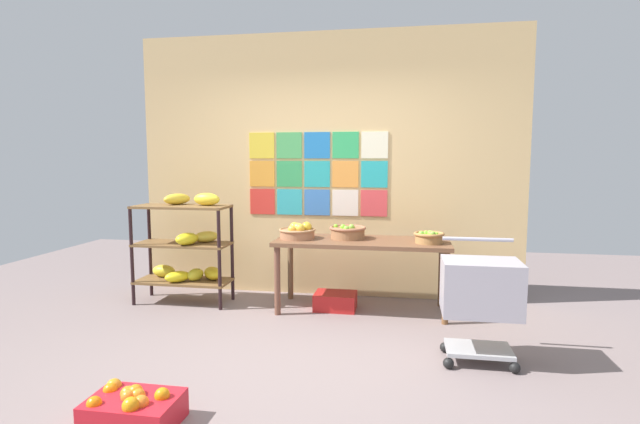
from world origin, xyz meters
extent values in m
plane|color=slate|center=(0.00, 0.00, 0.00)|extent=(9.70, 9.70, 0.00)
cube|color=#DAB477|center=(0.00, 1.88, 1.44)|extent=(4.24, 0.06, 2.89)
cube|color=gold|center=(-0.73, 1.84, 1.67)|extent=(0.29, 0.01, 0.29)
cube|color=#46A558|center=(-0.41, 1.84, 1.67)|extent=(0.29, 0.01, 0.29)
cube|color=#2274BE|center=(-0.10, 1.84, 1.67)|extent=(0.29, 0.01, 0.29)
cube|color=#30AC5E|center=(0.22, 1.84, 1.67)|extent=(0.29, 0.01, 0.29)
cube|color=#F0EBC7|center=(0.53, 1.84, 1.67)|extent=(0.29, 0.01, 0.29)
cube|color=orange|center=(-0.73, 1.84, 1.36)|extent=(0.29, 0.01, 0.29)
cube|color=#359E57|center=(-0.41, 1.84, 1.36)|extent=(0.29, 0.01, 0.29)
cube|color=teal|center=(-0.10, 1.84, 1.36)|extent=(0.29, 0.01, 0.29)
cube|color=#EE943C|center=(0.22, 1.84, 1.36)|extent=(0.29, 0.01, 0.29)
cube|color=#24A9AD|center=(0.53, 1.84, 1.36)|extent=(0.29, 0.01, 0.29)
cube|color=red|center=(-0.73, 1.84, 1.04)|extent=(0.29, 0.01, 0.29)
cube|color=#30A8B2|center=(-0.41, 1.84, 1.04)|extent=(0.29, 0.01, 0.29)
cube|color=#3974C4|center=(-0.10, 1.84, 1.04)|extent=(0.29, 0.01, 0.29)
cube|color=silver|center=(0.22, 1.84, 1.04)|extent=(0.29, 0.01, 0.29)
cube|color=#DC4146|center=(0.53, 1.84, 1.04)|extent=(0.29, 0.01, 0.29)
cylinder|color=black|center=(-1.92, 1.11, 0.52)|extent=(0.04, 0.04, 1.04)
cylinder|color=black|center=(-0.96, 1.11, 0.52)|extent=(0.04, 0.04, 1.04)
cylinder|color=black|center=(-1.92, 1.47, 0.52)|extent=(0.04, 0.04, 1.04)
cylinder|color=black|center=(-0.96, 1.47, 0.52)|extent=(0.04, 0.04, 1.04)
cube|color=brown|center=(-1.44, 1.29, 0.23)|extent=(0.99, 0.40, 0.03)
ellipsoid|color=yellow|center=(-1.14, 1.36, 0.31)|extent=(0.31, 0.33, 0.13)
ellipsoid|color=yellow|center=(-1.46, 1.19, 0.30)|extent=(0.30, 0.28, 0.11)
ellipsoid|color=yellow|center=(-1.71, 1.38, 0.31)|extent=(0.27, 0.18, 0.13)
ellipsoid|color=yellow|center=(-1.30, 1.28, 0.31)|extent=(0.19, 0.24, 0.13)
cube|color=brown|center=(-1.44, 1.29, 0.63)|extent=(0.99, 0.40, 0.02)
ellipsoid|color=yellow|center=(-1.22, 1.39, 0.70)|extent=(0.31, 0.31, 0.11)
ellipsoid|color=yellow|center=(-1.34, 1.19, 0.70)|extent=(0.27, 0.30, 0.13)
cube|color=brown|center=(-1.44, 1.29, 1.03)|extent=(0.99, 0.40, 0.02)
ellipsoid|color=yellow|center=(-1.18, 1.33, 1.10)|extent=(0.31, 0.17, 0.13)
ellipsoid|color=yellow|center=(-1.53, 1.38, 1.10)|extent=(0.28, 0.32, 0.12)
cube|color=brown|center=(0.45, 1.33, 0.70)|extent=(1.72, 0.67, 0.04)
cylinder|color=brown|center=(-0.35, 1.06, 0.34)|extent=(0.06, 0.06, 0.68)
cylinder|color=brown|center=(1.25, 1.06, 0.34)|extent=(0.06, 0.06, 0.68)
cylinder|color=brown|center=(-0.35, 1.61, 0.34)|extent=(0.06, 0.06, 0.68)
cylinder|color=brown|center=(1.25, 1.61, 0.34)|extent=(0.06, 0.06, 0.68)
cylinder|color=#966340|center=(0.30, 1.40, 0.77)|extent=(0.34, 0.34, 0.11)
torus|color=#9D6045|center=(0.30, 1.40, 0.83)|extent=(0.37, 0.37, 0.03)
sphere|color=#82CC3E|center=(0.29, 1.34, 0.83)|extent=(0.06, 0.06, 0.06)
sphere|color=#83C23F|center=(0.33, 1.40, 0.84)|extent=(0.06, 0.06, 0.06)
sphere|color=#7DC733|center=(0.34, 1.41, 0.84)|extent=(0.05, 0.05, 0.05)
sphere|color=#73D02C|center=(0.25, 1.38, 0.84)|extent=(0.06, 0.06, 0.06)
sphere|color=#7CC52B|center=(0.17, 1.45, 0.84)|extent=(0.05, 0.05, 0.05)
cylinder|color=#A56D4B|center=(-0.21, 1.32, 0.76)|extent=(0.35, 0.35, 0.09)
torus|color=#A4754D|center=(-0.21, 1.32, 0.81)|extent=(0.37, 0.37, 0.02)
sphere|color=gold|center=(-0.25, 1.37, 0.82)|extent=(0.11, 0.11, 0.11)
sphere|color=gold|center=(-0.12, 1.38, 0.83)|extent=(0.11, 0.11, 0.11)
sphere|color=gold|center=(-0.25, 1.29, 0.82)|extent=(0.08, 0.08, 0.08)
sphere|color=gold|center=(-0.17, 1.29, 0.83)|extent=(0.09, 0.09, 0.09)
sphere|color=gold|center=(-0.20, 1.32, 0.83)|extent=(0.11, 0.11, 0.11)
cylinder|color=#A37341|center=(1.09, 1.26, 0.76)|extent=(0.26, 0.26, 0.09)
torus|color=#AA713F|center=(1.09, 1.26, 0.81)|extent=(0.29, 0.29, 0.03)
sphere|color=#7BD13C|center=(1.02, 1.23, 0.82)|extent=(0.05, 0.05, 0.05)
sphere|color=#79D131|center=(1.16, 1.21, 0.82)|extent=(0.05, 0.05, 0.05)
sphere|color=#77BD35|center=(1.11, 1.24, 0.81)|extent=(0.05, 0.05, 0.05)
sphere|color=#81BD3E|center=(1.12, 1.19, 0.82)|extent=(0.05, 0.05, 0.05)
sphere|color=#79CE42|center=(1.10, 1.28, 0.81)|extent=(0.06, 0.06, 0.06)
sphere|color=#78D133|center=(1.07, 1.29, 0.81)|extent=(0.05, 0.05, 0.05)
cube|color=red|center=(0.18, 1.33, 0.08)|extent=(0.42, 0.31, 0.17)
cube|color=red|center=(-0.65, -1.01, 0.08)|extent=(0.51, 0.35, 0.17)
sphere|color=orange|center=(-0.66, -0.97, 0.18)|extent=(0.09, 0.09, 0.09)
sphere|color=orange|center=(-0.84, -0.95, 0.17)|extent=(0.08, 0.08, 0.08)
sphere|color=orange|center=(-0.64, -0.99, 0.17)|extent=(0.09, 0.09, 0.09)
sphere|color=orange|center=(-0.60, -1.12, 0.18)|extent=(0.09, 0.09, 0.09)
sphere|color=orange|center=(-0.49, -0.98, 0.18)|extent=(0.09, 0.09, 0.09)
sphere|color=orange|center=(-0.84, -0.90, 0.17)|extent=(0.09, 0.09, 0.09)
sphere|color=orange|center=(-0.68, -1.02, 0.17)|extent=(0.08, 0.08, 0.08)
sphere|color=orange|center=(-0.57, -1.08, 0.18)|extent=(0.09, 0.09, 0.09)
sphere|color=orange|center=(-0.71, -0.98, 0.17)|extent=(0.09, 0.09, 0.09)
sphere|color=orange|center=(-0.83, -1.11, 0.17)|extent=(0.08, 0.08, 0.08)
sphere|color=black|center=(1.19, 0.08, 0.04)|extent=(0.08, 0.08, 0.08)
sphere|color=black|center=(1.65, 0.08, 0.04)|extent=(0.08, 0.08, 0.08)
sphere|color=black|center=(1.19, 0.38, 0.04)|extent=(0.08, 0.08, 0.08)
sphere|color=black|center=(1.65, 0.38, 0.04)|extent=(0.08, 0.08, 0.08)
cube|color=#A5A8AD|center=(1.42, 0.23, 0.10)|extent=(0.48, 0.32, 0.03)
cube|color=#A19DAA|center=(1.42, 0.23, 0.58)|extent=(0.56, 0.40, 0.40)
cylinder|color=#A19DAA|center=(1.42, 0.46, 0.90)|extent=(0.53, 0.03, 0.03)
camera|label=1|loc=(0.85, -3.41, 1.52)|focal=27.12mm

